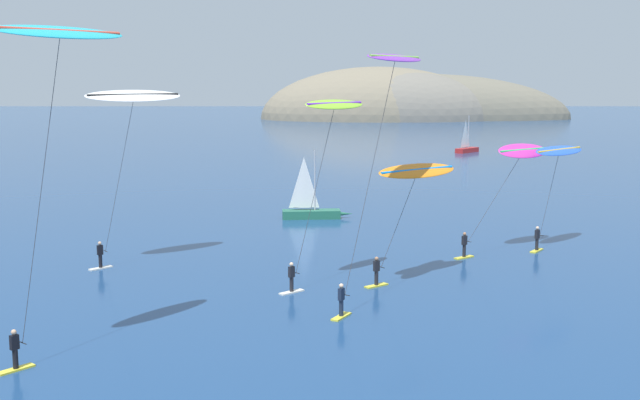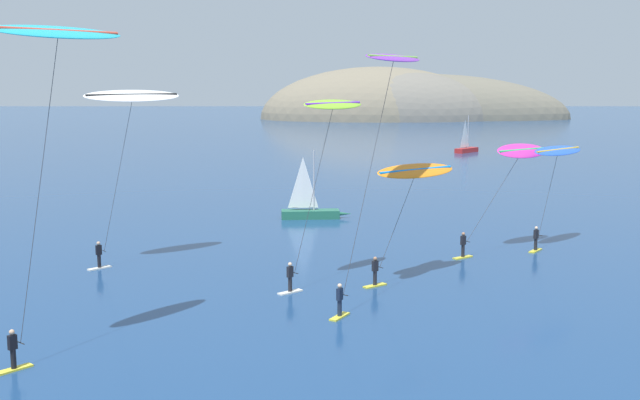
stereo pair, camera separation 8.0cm
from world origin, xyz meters
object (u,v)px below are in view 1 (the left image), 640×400
kitesurfer_white (129,105)px  kitesurfer_purple (389,77)px  kitesurfer_orange (412,178)px  sailboat_near (312,211)px  kitesurfer_lime (328,123)px  kitesurfer_magenta (516,158)px  sailboat_far (466,148)px  kitesurfer_blue (555,158)px  kitesurfer_cyan (54,56)px

kitesurfer_white → kitesurfer_purple: bearing=-25.7°
kitesurfer_purple → kitesurfer_orange: size_ratio=1.91×
sailboat_near → kitesurfer_orange: (5.85, -20.19, 5.29)m
kitesurfer_lime → kitesurfer_magenta: bearing=35.3°
sailboat_far → kitesurfer_magenta: bearing=-97.8°
sailboat_near → kitesurfer_white: kitesurfer_white is taller
kitesurfer_lime → kitesurfer_blue: bearing=31.8°
sailboat_far → kitesurfer_purple: 84.97m
kitesurfer_white → kitesurfer_magenta: bearing=10.0°
sailboat_near → kitesurfer_lime: (1.00, -20.94, 8.52)m
sailboat_near → kitesurfer_blue: kitesurfer_blue is taller
kitesurfer_purple → kitesurfer_blue: (12.56, 12.37, -5.49)m
kitesurfer_blue → kitesurfer_orange: bearing=-140.4°
sailboat_near → sailboat_far: 62.95m
kitesurfer_orange → kitesurfer_purple: bearing=-116.9°
kitesurfer_blue → kitesurfer_lime: bearing=-148.2°
kitesurfer_white → kitesurfer_magenta: kitesurfer_white is taller
kitesurfer_cyan → kitesurfer_orange: 21.54m
kitesurfer_purple → kitesurfer_lime: (-3.13, 2.64, -2.54)m
kitesurfer_magenta → kitesurfer_blue: bearing=12.3°
sailboat_near → kitesurfer_blue: size_ratio=0.84×
sailboat_far → kitesurfer_lime: size_ratio=0.54×
sailboat_near → sailboat_far: (23.47, 58.41, 0.00)m
kitesurfer_purple → kitesurfer_white: (-15.28, 7.35, -1.74)m
kitesurfer_purple → kitesurfer_white: bearing=154.3°
sailboat_near → kitesurfer_cyan: size_ratio=0.43×
kitesurfer_cyan → kitesurfer_purple: bearing=33.0°
sailboat_near → kitesurfer_purple: 26.37m
sailboat_near → kitesurfer_purple: bearing=-80.1°
sailboat_far → kitesurfer_orange: 80.73m
kitesurfer_purple → sailboat_near: bearing=99.9°
kitesurfer_purple → kitesurfer_white: kitesurfer_purple is taller
sailboat_far → kitesurfer_cyan: bearing=-110.3°
kitesurfer_cyan → kitesurfer_orange: kitesurfer_cyan is taller
kitesurfer_cyan → sailboat_far: bearing=69.7°
kitesurfer_blue → kitesurfer_lime: size_ratio=0.67×
sailboat_near → kitesurfer_white: bearing=-124.5°
kitesurfer_cyan → kitesurfer_blue: size_ratio=1.97×
kitesurfer_purple → kitesurfer_cyan: 17.14m
kitesurfer_magenta → kitesurfer_blue: 2.91m
sailboat_near → kitesurfer_magenta: bearing=-40.5°
kitesurfer_orange → kitesurfer_blue: 14.08m
kitesurfer_purple → kitesurfer_cyan: (-14.36, -9.32, 0.85)m
kitesurfer_white → kitesurfer_blue: (27.84, 5.02, -3.75)m
sailboat_near → kitesurfer_white: 21.79m
kitesurfer_cyan → kitesurfer_white: size_ratio=1.26×
kitesurfer_purple → kitesurfer_magenta: kitesurfer_purple is taller
sailboat_far → kitesurfer_lime: kitesurfer_lime is taller
sailboat_near → kitesurfer_magenta: 19.06m
kitesurfer_cyan → kitesurfer_magenta: bearing=41.2°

